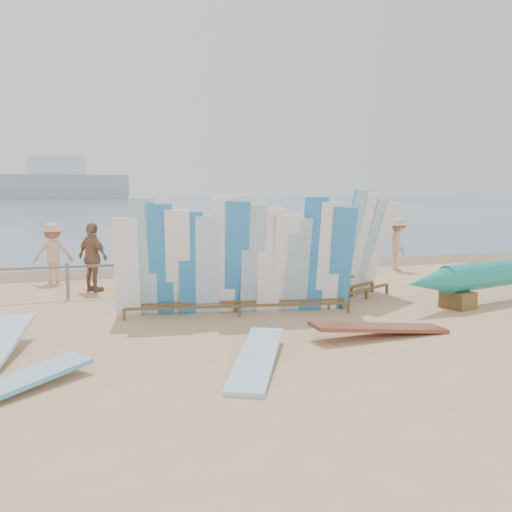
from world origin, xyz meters
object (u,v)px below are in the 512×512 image
object	(u,v)px
beach_chair_right	(175,278)
beachgoer_7	(196,248)
flat_board_b	(257,365)
main_surfboard_rack	(238,262)
beachgoer_8	(237,253)
stroller	(208,271)
beachgoer_10	(364,245)
side_surfboard_rack	(360,250)
flat_board_c	(380,336)
beachgoer_4	(93,257)
beachgoer_3	(53,253)
beachgoer_5	(169,248)
outrigger_canoe	(511,273)
beachgoer_extra_0	(398,244)
beach_chair_left	(177,277)
vendor_table	(332,290)

from	to	relation	value
beach_chair_right	beachgoer_7	world-z (taller)	beachgoer_7
flat_board_b	beachgoer_7	bearing A→B (deg)	110.24
main_surfboard_rack	flat_board_b	bearing A→B (deg)	-91.34
beachgoer_8	stroller	bearing A→B (deg)	10.52
beach_chair_right	stroller	distance (m)	0.99
main_surfboard_rack	beachgoer_8	size ratio (longest dim) A/B	3.17
flat_board_b	beachgoer_10	size ratio (longest dim) A/B	1.62
beach_chair_right	beachgoer_8	world-z (taller)	beachgoer_8
beach_chair_right	stroller	xyz separation A→B (m)	(0.97, 0.07, 0.14)
side_surfboard_rack	flat_board_c	bearing A→B (deg)	-141.13
beachgoer_7	beachgoer_10	bearing A→B (deg)	-92.55
flat_board_c	beachgoer_4	size ratio (longest dim) A/B	1.47
main_surfboard_rack	side_surfboard_rack	xyz separation A→B (m)	(3.37, 0.91, 0.07)
stroller	beachgoer_10	world-z (taller)	beachgoer_10
beachgoer_7	beachgoer_3	bearing A→B (deg)	79.41
beachgoer_5	beachgoer_10	xyz separation A→B (m)	(6.47, -1.44, 0.07)
side_surfboard_rack	flat_board_c	world-z (taller)	side_surfboard_rack
main_surfboard_rack	beach_chair_right	bearing A→B (deg)	110.99
beachgoer_4	outrigger_canoe	bearing A→B (deg)	-150.07
beachgoer_extra_0	beachgoer_7	size ratio (longest dim) A/B	0.93
side_surfboard_rack	beachgoer_8	distance (m)	4.18
outrigger_canoe	flat_board_b	size ratio (longest dim) A/B	2.62
beach_chair_left	beachgoer_3	size ratio (longest dim) A/B	0.52
main_surfboard_rack	beachgoer_10	distance (m)	8.03
stroller	beachgoer_8	size ratio (longest dim) A/B	0.60
stroller	beachgoer_7	bearing A→B (deg)	85.89
stroller	outrigger_canoe	bearing A→B (deg)	-41.51
beachgoer_8	beachgoer_5	size ratio (longest dim) A/B	1.06
outrigger_canoe	stroller	bearing A→B (deg)	133.08
stroller	beachgoer_8	xyz separation A→B (m)	(0.98, 0.51, 0.42)
stroller	beach_chair_right	bearing A→B (deg)	174.99
beach_chair_left	beach_chair_right	size ratio (longest dim) A/B	1.05
main_surfboard_rack	beachgoer_4	xyz separation A→B (m)	(-3.00, 3.76, -0.24)
main_surfboard_rack	beachgoer_extra_0	xyz separation A→B (m)	(6.90, 4.90, -0.28)
beachgoer_extra_0	beachgoer_5	xyz separation A→B (m)	(-7.48, 1.97, -0.11)
vendor_table	beachgoer_3	bearing A→B (deg)	117.07
flat_board_c	beachgoer_extra_0	world-z (taller)	beachgoer_extra_0
flat_board_c	beachgoer_extra_0	bearing A→B (deg)	-35.80
outrigger_canoe	beachgoer_extra_0	size ratio (longest dim) A/B	4.02
flat_board_b	beachgoer_7	xyz separation A→B (m)	(0.65, 8.60, 0.94)
beach_chair_left	stroller	bearing A→B (deg)	10.88
stroller	beachgoer_5	distance (m)	3.07
beach_chair_right	beachgoer_7	distance (m)	1.75
beachgoer_5	flat_board_c	bearing A→B (deg)	-101.85
beachgoer_3	main_surfboard_rack	bearing A→B (deg)	120.83
side_surfboard_rack	flat_board_b	world-z (taller)	side_surfboard_rack
stroller	beach_chair_left	bearing A→B (deg)	166.46
beachgoer_5	beachgoer_7	bearing A→B (deg)	-97.67
vendor_table	beachgoer_7	size ratio (longest dim) A/B	0.60
side_surfboard_rack	beachgoer_extra_0	distance (m)	5.34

